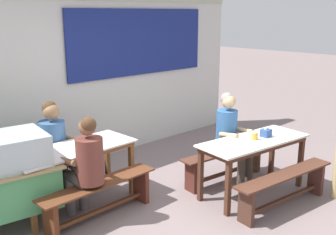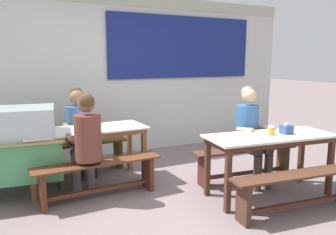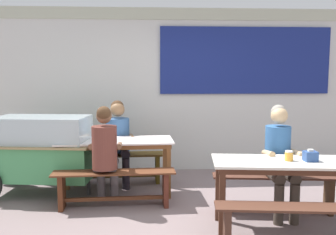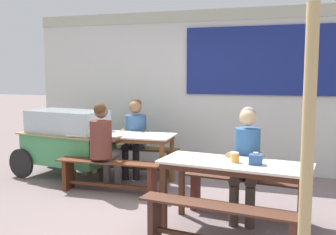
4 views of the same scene
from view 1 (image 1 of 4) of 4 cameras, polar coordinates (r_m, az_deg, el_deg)
ground_plane at (r=5.19m, az=4.13°, el=-12.93°), size 40.00×40.00×0.00m
backdrop_wall at (r=6.64m, az=-11.50°, el=6.40°), size 6.68×0.23×2.80m
dining_table_far at (r=5.15m, az=-13.46°, el=-5.14°), size 1.62×0.72×0.78m
dining_table_near at (r=5.45m, az=12.25°, el=-3.97°), size 1.66×0.80×0.78m
bench_far_back at (r=5.72m, az=-16.11°, el=-7.36°), size 1.50×0.37×0.46m
bench_far_front at (r=4.89m, az=-9.79°, el=-11.05°), size 1.56×0.36×0.46m
bench_near_back at (r=5.92m, az=8.17°, el=-6.27°), size 1.55×0.42×0.46m
bench_near_front at (r=5.28m, az=16.39°, el=-9.36°), size 1.64×0.44×0.46m
person_left_back_turned at (r=4.72m, az=-11.63°, el=-6.39°), size 0.43×0.56×1.30m
person_right_near_table at (r=5.74m, az=8.98°, el=-2.27°), size 0.41×0.57×1.33m
person_center_facing at (r=5.54m, az=-15.93°, el=-3.33°), size 0.50×0.57×1.29m
tissue_box at (r=5.57m, az=13.91°, el=-2.15°), size 0.13×0.12×0.13m
condiment_jar at (r=5.42m, az=12.35°, el=-2.58°), size 0.09×0.09×0.11m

